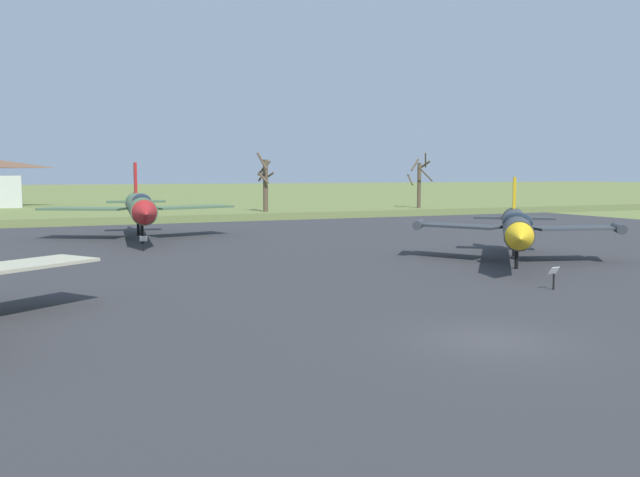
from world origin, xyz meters
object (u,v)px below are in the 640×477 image
info_placard_front_left (554,276)px  info_placard_front_right (144,242)px  jet_fighter_front_left (516,226)px  jet_fighter_front_right (140,207)px

info_placard_front_left → info_placard_front_right: 25.02m
jet_fighter_front_left → jet_fighter_front_right: size_ratio=0.70×
info_placard_front_left → info_placard_front_right: info_placard_front_right is taller
info_placard_front_left → jet_fighter_front_right: 31.15m
jet_fighter_front_left → info_placard_front_right: size_ratio=12.50×
jet_fighter_front_right → info_placard_front_right: jet_fighter_front_right is taller
jet_fighter_front_left → jet_fighter_front_right: 26.82m
info_placard_front_left → info_placard_front_right: (-13.48, 21.07, 0.01)m
jet_fighter_front_left → info_placard_front_right: jet_fighter_front_left is taller
jet_fighter_front_left → jet_fighter_front_right: bearing=128.8°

